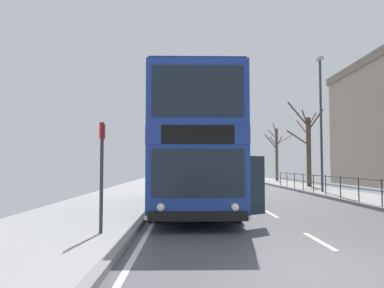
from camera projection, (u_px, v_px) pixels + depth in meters
ground at (331, 271)px, 5.96m from camera, size 15.80×140.00×0.20m
double_decker_bus_main at (193, 148)px, 14.59m from camera, size 3.34×10.49×4.49m
pedestrian_railing_far_kerb at (359, 185)px, 16.41m from camera, size 0.05×27.31×1.04m
bus_stop_sign_near at (102, 164)px, 8.83m from camera, size 0.08×0.44×2.56m
street_lamp_far_side at (321, 114)px, 23.05m from camera, size 0.28×0.60×8.15m
bare_tree_far_00 at (308, 146)px, 28.63m from camera, size 2.69×2.74×6.35m
bare_tree_far_01 at (276, 152)px, 39.74m from camera, size 3.34×1.83×6.16m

